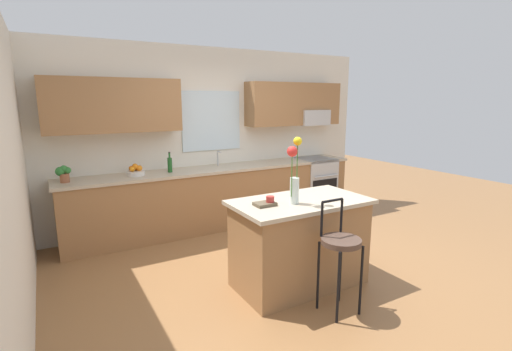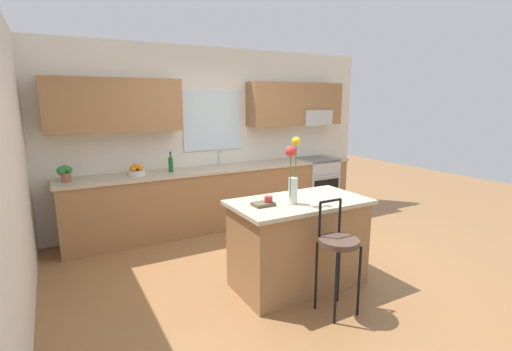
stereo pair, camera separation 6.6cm
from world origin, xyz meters
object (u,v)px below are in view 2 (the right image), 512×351
at_px(mug_ceramic, 269,201).
at_px(cookbook, 263,204).
at_px(kitchen_island, 298,243).
at_px(bar_stool_near, 338,247).
at_px(flower_vase, 293,172).
at_px(fruit_bowl_oranges, 136,171).
at_px(potted_plant_small, 65,172).
at_px(bottle_olive_oil, 171,164).
at_px(oven_range, 316,184).

height_order(mug_ceramic, cookbook, mug_ceramic).
relative_size(mug_ceramic, cookbook, 0.45).
bearing_deg(kitchen_island, bar_stool_near, -90.00).
bearing_deg(flower_vase, mug_ceramic, 163.25).
distance_m(mug_ceramic, fruit_bowl_oranges, 2.28).
relative_size(bar_stool_near, flower_vase, 1.59).
bearing_deg(potted_plant_small, kitchen_island, -46.12).
bearing_deg(bottle_olive_oil, kitchen_island, -71.62).
distance_m(oven_range, bottle_olive_oil, 2.63).
xyz_separation_m(flower_vase, fruit_bowl_oranges, (-1.04, 2.20, -0.26)).
bearing_deg(cookbook, bar_stool_near, -55.65).
bearing_deg(oven_range, potted_plant_small, 179.60).
relative_size(mug_ceramic, bottle_olive_oil, 0.31).
relative_size(flower_vase, cookbook, 3.29).
height_order(kitchen_island, bar_stool_near, bar_stool_near).
height_order(flower_vase, potted_plant_small, flower_vase).
bearing_deg(potted_plant_small, bottle_olive_oil, -0.11).
distance_m(flower_vase, cookbook, 0.42).
relative_size(oven_range, potted_plant_small, 4.29).
relative_size(flower_vase, bottle_olive_oil, 2.29).
relative_size(fruit_bowl_oranges, bottle_olive_oil, 0.84).
relative_size(kitchen_island, mug_ceramic, 15.59).
height_order(mug_ceramic, fruit_bowl_oranges, fruit_bowl_oranges).
xyz_separation_m(cookbook, potted_plant_small, (-1.62, 2.11, 0.10)).
bearing_deg(bottle_olive_oil, flower_vase, -75.57).
bearing_deg(cookbook, potted_plant_small, 127.51).
xyz_separation_m(oven_range, bar_stool_near, (-1.86, -2.70, 0.18)).
distance_m(flower_vase, mug_ceramic, 0.36).
height_order(kitchen_island, cookbook, cookbook).
xyz_separation_m(flower_vase, bottle_olive_oil, (-0.56, 2.20, -0.21)).
relative_size(kitchen_island, potted_plant_small, 6.55).
xyz_separation_m(fruit_bowl_oranges, bottle_olive_oil, (0.47, -0.00, 0.06)).
relative_size(oven_range, kitchen_island, 0.66).
bearing_deg(fruit_bowl_oranges, oven_range, -0.54).
distance_m(flower_vase, potted_plant_small, 2.91).
height_order(mug_ceramic, potted_plant_small, potted_plant_small).
bearing_deg(bar_stool_near, kitchen_island, 90.00).
height_order(oven_range, mug_ceramic, mug_ceramic).
bearing_deg(fruit_bowl_oranges, bar_stool_near, -66.63).
bearing_deg(mug_ceramic, kitchen_island, 0.91).
xyz_separation_m(kitchen_island, flower_vase, (-0.14, -0.08, 0.78)).
relative_size(oven_range, bar_stool_near, 0.88).
distance_m(flower_vase, bottle_olive_oil, 2.28).
bearing_deg(cookbook, flower_vase, -16.96).
distance_m(bar_stool_near, cookbook, 0.80).
distance_m(flower_vase, fruit_bowl_oranges, 2.45).
bearing_deg(kitchen_island, fruit_bowl_oranges, 119.03).
height_order(oven_range, potted_plant_small, potted_plant_small).
distance_m(fruit_bowl_oranges, potted_plant_small, 0.86).
xyz_separation_m(fruit_bowl_oranges, potted_plant_small, (-0.86, -0.00, 0.06)).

